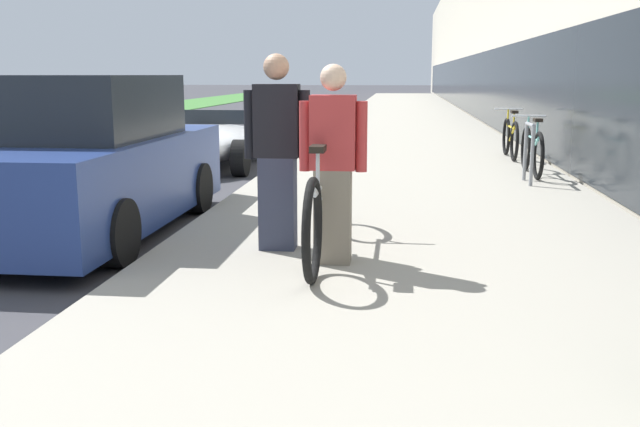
{
  "coord_description": "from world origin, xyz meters",
  "views": [
    {
      "loc": [
        5.8,
        -3.33,
        1.63
      ],
      "look_at": [
        3.74,
        14.56,
        -1.89
      ],
      "focal_mm": 40.0,
      "sensor_mm": 36.0,
      "label": 1
    }
  ],
  "objects_px": {
    "person_rider": "(333,165)",
    "person_bystander": "(277,153)",
    "cruiser_bike_middle": "(510,138)",
    "vintage_roadster_curbside": "(210,143)",
    "parked_sedan_curbside": "(82,163)",
    "cruiser_bike_nearest": "(532,150)",
    "tandem_bicycle": "(326,205)",
    "bike_rack_hoop": "(529,147)"
  },
  "relations": [
    {
      "from": "cruiser_bike_nearest",
      "to": "parked_sedan_curbside",
      "type": "bearing_deg",
      "value": -141.45
    },
    {
      "from": "bike_rack_hoop",
      "to": "parked_sedan_curbside",
      "type": "bearing_deg",
      "value": -146.77
    },
    {
      "from": "person_bystander",
      "to": "cruiser_bike_middle",
      "type": "distance_m",
      "value": 7.92
    },
    {
      "from": "cruiser_bike_middle",
      "to": "parked_sedan_curbside",
      "type": "distance_m",
      "value": 8.25
    },
    {
      "from": "person_rider",
      "to": "parked_sedan_curbside",
      "type": "height_order",
      "value": "person_rider"
    },
    {
      "from": "bike_rack_hoop",
      "to": "vintage_roadster_curbside",
      "type": "xyz_separation_m",
      "value": [
        -5.18,
        2.19,
        -0.21
      ]
    },
    {
      "from": "person_rider",
      "to": "person_bystander",
      "type": "xyz_separation_m",
      "value": [
        -0.52,
        0.42,
        0.05
      ]
    },
    {
      "from": "person_rider",
      "to": "cruiser_bike_middle",
      "type": "relative_size",
      "value": 0.93
    },
    {
      "from": "person_bystander",
      "to": "person_rider",
      "type": "bearing_deg",
      "value": -38.8
    },
    {
      "from": "cruiser_bike_nearest",
      "to": "person_rider",
      "type": "bearing_deg",
      "value": -114.57
    },
    {
      "from": "person_rider",
      "to": "vintage_roadster_curbside",
      "type": "bearing_deg",
      "value": 112.85
    },
    {
      "from": "tandem_bicycle",
      "to": "bike_rack_hoop",
      "type": "bearing_deg",
      "value": 60.77
    },
    {
      "from": "bike_rack_hoop",
      "to": "parked_sedan_curbside",
      "type": "xyz_separation_m",
      "value": [
        -5.02,
        -3.29,
        0.1
      ]
    },
    {
      "from": "parked_sedan_curbside",
      "to": "vintage_roadster_curbside",
      "type": "height_order",
      "value": "parked_sedan_curbside"
    },
    {
      "from": "bike_rack_hoop",
      "to": "cruiser_bike_nearest",
      "type": "distance_m",
      "value": 0.9
    },
    {
      "from": "person_rider",
      "to": "cruiser_bike_nearest",
      "type": "bearing_deg",
      "value": 65.43
    },
    {
      "from": "vintage_roadster_curbside",
      "to": "person_bystander",
      "type": "bearing_deg",
      "value": -69.83
    },
    {
      "from": "tandem_bicycle",
      "to": "cruiser_bike_nearest",
      "type": "xyz_separation_m",
      "value": [
        2.6,
        5.16,
        -0.04
      ]
    },
    {
      "from": "parked_sedan_curbside",
      "to": "bike_rack_hoop",
      "type": "bearing_deg",
      "value": 33.23
    },
    {
      "from": "tandem_bicycle",
      "to": "vintage_roadster_curbside",
      "type": "relative_size",
      "value": 0.69
    },
    {
      "from": "cruiser_bike_nearest",
      "to": "vintage_roadster_curbside",
      "type": "height_order",
      "value": "cruiser_bike_nearest"
    },
    {
      "from": "cruiser_bike_middle",
      "to": "vintage_roadster_curbside",
      "type": "relative_size",
      "value": 0.44
    },
    {
      "from": "vintage_roadster_curbside",
      "to": "person_rider",
      "type": "bearing_deg",
      "value": -67.15
    },
    {
      "from": "cruiser_bike_nearest",
      "to": "person_bystander",
      "type": "bearing_deg",
      "value": -120.88
    },
    {
      "from": "person_bystander",
      "to": "cruiser_bike_nearest",
      "type": "height_order",
      "value": "person_bystander"
    },
    {
      "from": "tandem_bicycle",
      "to": "cruiser_bike_middle",
      "type": "relative_size",
      "value": 1.55
    },
    {
      "from": "vintage_roadster_curbside",
      "to": "cruiser_bike_middle",
      "type": "bearing_deg",
      "value": 9.66
    },
    {
      "from": "person_rider",
      "to": "tandem_bicycle",
      "type": "bearing_deg",
      "value": 105.51
    },
    {
      "from": "bike_rack_hoop",
      "to": "vintage_roadster_curbside",
      "type": "distance_m",
      "value": 5.62
    },
    {
      "from": "person_bystander",
      "to": "parked_sedan_curbside",
      "type": "xyz_separation_m",
      "value": [
        -2.19,
        0.91,
        -0.23
      ]
    },
    {
      "from": "cruiser_bike_middle",
      "to": "parked_sedan_curbside",
      "type": "relative_size",
      "value": 0.42
    },
    {
      "from": "tandem_bicycle",
      "to": "bike_rack_hoop",
      "type": "relative_size",
      "value": 3.13
    },
    {
      "from": "tandem_bicycle",
      "to": "bike_rack_hoop",
      "type": "xyz_separation_m",
      "value": [
        2.4,
        4.29,
        0.1
      ]
    },
    {
      "from": "person_bystander",
      "to": "cruiser_bike_middle",
      "type": "bearing_deg",
      "value": 67.46
    },
    {
      "from": "cruiser_bike_nearest",
      "to": "cruiser_bike_middle",
      "type": "height_order",
      "value": "cruiser_bike_middle"
    },
    {
      "from": "parked_sedan_curbside",
      "to": "vintage_roadster_curbside",
      "type": "bearing_deg",
      "value": 91.62
    },
    {
      "from": "person_rider",
      "to": "person_bystander",
      "type": "relative_size",
      "value": 0.95
    },
    {
      "from": "cruiser_bike_nearest",
      "to": "vintage_roadster_curbside",
      "type": "relative_size",
      "value": 0.46
    },
    {
      "from": "tandem_bicycle",
      "to": "person_rider",
      "type": "relative_size",
      "value": 1.67
    },
    {
      "from": "cruiser_bike_nearest",
      "to": "parked_sedan_curbside",
      "type": "distance_m",
      "value": 6.68
    },
    {
      "from": "cruiser_bike_middle",
      "to": "vintage_roadster_curbside",
      "type": "bearing_deg",
      "value": -170.34
    },
    {
      "from": "person_bystander",
      "to": "vintage_roadster_curbside",
      "type": "bearing_deg",
      "value": 110.17
    }
  ]
}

